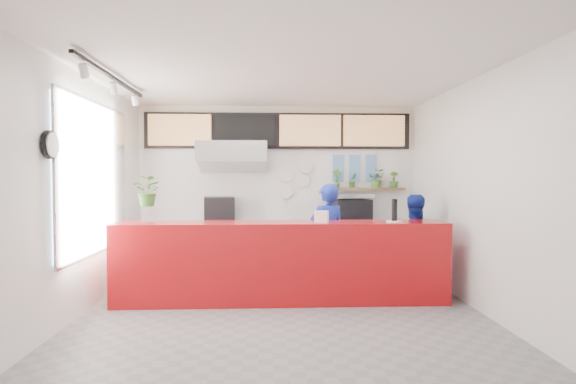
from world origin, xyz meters
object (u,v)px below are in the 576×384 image
(panini_oven, at_px, (219,210))
(staff_center, at_px, (327,237))
(service_counter, at_px, (282,262))
(staff_right, at_px, (413,242))
(pepper_mill, at_px, (394,210))
(espresso_machine, at_px, (351,211))

(panini_oven, distance_m, staff_center, 2.16)
(service_counter, distance_m, staff_right, 2.10)
(panini_oven, relative_size, pepper_mill, 1.72)
(panini_oven, bearing_deg, service_counter, -68.02)
(panini_oven, relative_size, espresso_machine, 0.80)
(pepper_mill, bearing_deg, staff_right, 53.83)
(staff_center, relative_size, staff_right, 1.12)
(panini_oven, relative_size, staff_center, 0.32)
(panini_oven, distance_m, staff_right, 3.32)
(staff_center, bearing_deg, pepper_mill, 120.69)
(panini_oven, bearing_deg, staff_right, -29.96)
(service_counter, distance_m, espresso_machine, 2.28)
(staff_center, bearing_deg, service_counter, 17.94)
(panini_oven, height_order, espresso_machine, panini_oven)
(espresso_machine, height_order, staff_center, staff_center)
(service_counter, relative_size, panini_oven, 8.70)
(service_counter, bearing_deg, espresso_machine, 54.46)
(staff_right, height_order, pepper_mill, staff_right)
(panini_oven, height_order, staff_center, staff_center)
(staff_right, bearing_deg, service_counter, 18.43)
(service_counter, xyz_separation_m, espresso_machine, (1.29, 1.80, 0.56))
(panini_oven, xyz_separation_m, staff_center, (1.75, -1.22, -0.32))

